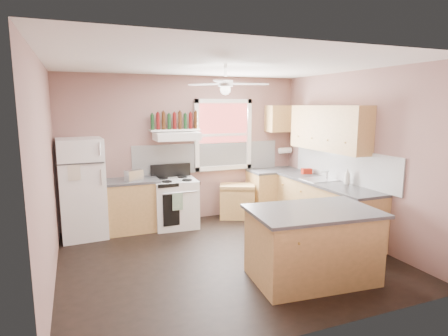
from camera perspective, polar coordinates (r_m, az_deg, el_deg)
name	(u,v)px	position (r m, az deg, el deg)	size (l,w,h in m)	color
floor	(225,257)	(5.55, 0.20, -13.39)	(4.50, 4.50, 0.00)	black
ceiling	(225,64)	(5.14, 0.21, 15.55)	(4.50, 4.50, 0.00)	white
wall_back	(185,149)	(7.08, -5.95, 2.90)	(4.50, 0.05, 2.70)	#8B655D
wall_right	(356,156)	(6.38, 19.53, 1.67)	(0.05, 4.00, 2.70)	#8B655D
wall_left	(44,176)	(4.82, -25.74, -1.11)	(0.05, 4.00, 2.70)	#8B655D
backsplash_back	(208,157)	(7.20, -2.39, 1.64)	(2.90, 0.03, 0.55)	white
backsplash_right	(342,165)	(6.60, 17.48, 0.50)	(0.03, 2.60, 0.55)	white
window_view	(223,135)	(7.25, -0.16, 5.09)	(1.00, 0.02, 1.20)	maroon
window_frame	(223,135)	(7.23, -0.08, 5.07)	(1.16, 0.07, 1.36)	white
refrigerator	(82,188)	(6.54, -20.82, -2.93)	(0.69, 0.68, 1.64)	white
base_cabinet_left	(132,206)	(6.72, -13.81, -5.67)	(0.90, 0.60, 0.86)	#A58145
counter_left	(131,181)	(6.62, -13.96, -1.91)	(0.92, 0.62, 0.04)	#3F3F41
toaster	(134,175)	(6.51, -13.58, -1.10)	(0.28, 0.16, 0.18)	silver
stove	(175,203)	(6.78, -7.40, -5.34)	(0.74, 0.64, 0.86)	white
range_hood	(177,136)	(6.73, -7.24, 4.84)	(0.78, 0.50, 0.14)	white
bottle_shelf	(175,130)	(6.84, -7.51, 5.75)	(0.90, 0.26, 0.03)	white
cart	(237,201)	(7.28, 2.03, -5.06)	(0.66, 0.44, 0.66)	#A58145
base_cabinet_corner	(274,192)	(7.61, 7.67, -3.71)	(1.00, 0.60, 0.86)	#A58145
base_cabinet_right	(326,209)	(6.58, 15.22, -6.06)	(0.60, 2.20, 0.86)	#A58145
counter_corner	(275,170)	(7.52, 7.74, -0.37)	(1.02, 0.62, 0.04)	#3F3F41
counter_right	(326,183)	(6.47, 15.32, -2.23)	(0.62, 2.22, 0.04)	#3F3F41
sink	(319,180)	(6.63, 14.29, -1.79)	(0.55, 0.45, 0.03)	silver
faucet	(327,175)	(6.71, 15.42, -1.05)	(0.03, 0.03, 0.14)	silver
upper_cabinet_right	(328,128)	(6.60, 15.59, 5.87)	(0.33, 1.80, 0.76)	#A58145
upper_cabinet_corner	(281,119)	(7.63, 8.75, 7.46)	(0.60, 0.33, 0.52)	#A58145
paper_towel	(285,150)	(7.76, 9.28, 2.66)	(0.12, 0.12, 0.26)	white
island	(312,246)	(4.88, 13.25, -11.49)	(1.46, 0.92, 0.86)	#A58145
island_top	(313,211)	(4.74, 13.46, -6.41)	(1.55, 1.01, 0.04)	#3F3F41
ceiling_fan_hub	(225,83)	(5.12, 0.21, 12.76)	(0.20, 0.20, 0.08)	white
soap_bottle	(347,177)	(6.35, 18.27, -1.24)	(0.10, 0.10, 0.26)	silver
red_caddy	(307,171)	(7.14, 12.49, -0.46)	(0.18, 0.12, 0.10)	#A31D0D
wine_bottles	(175,121)	(6.83, -7.50, 7.09)	(0.86, 0.06, 0.31)	#143819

